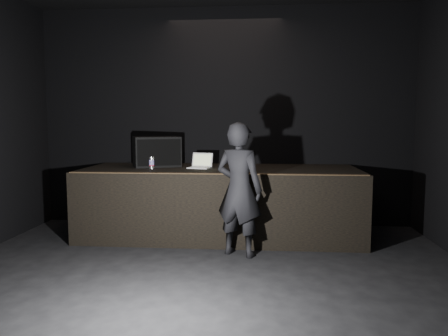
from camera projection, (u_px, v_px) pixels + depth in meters
ground at (192, 315)px, 3.79m from camera, size 7.00×7.00×0.00m
room_walls at (190, 79)px, 3.58m from camera, size 6.10×7.10×3.52m
stage_riser at (220, 202)px, 6.45m from camera, size 4.00×1.50×1.00m
riser_lip at (215, 173)px, 5.69m from camera, size 3.92×0.10×0.01m
stage_monitor at (157, 152)px, 6.63m from camera, size 0.81×0.71×0.45m
cable at (150, 163)px, 7.07m from camera, size 0.79×0.18×0.02m
laptop at (201, 164)px, 6.44m from camera, size 0.37×0.34×0.22m
beer_can at (152, 163)px, 6.30m from camera, size 0.07×0.07×0.18m
plastic_cup at (234, 163)px, 6.67m from camera, size 0.07×0.07×0.09m
wii_remote at (237, 170)px, 6.02m from camera, size 0.12×0.15×0.03m
person at (239, 189)px, 5.44m from camera, size 0.72×0.61×1.68m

